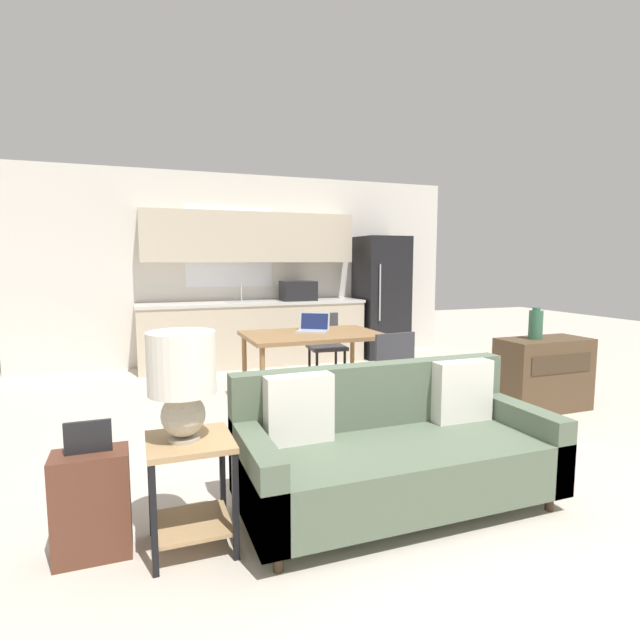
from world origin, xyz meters
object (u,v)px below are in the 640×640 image
(couch, at_px, (393,451))
(vase, at_px, (536,324))
(dining_chair_near_right, at_px, (387,369))
(side_table, at_px, (191,476))
(dining_chair_far_right, at_px, (325,343))
(dining_table, at_px, (312,339))
(table_lamp, at_px, (182,376))
(suitcase, at_px, (92,503))
(credenza, at_px, (543,374))
(laptop, at_px, (313,327))
(refrigerator, at_px, (381,297))

(couch, xyz_separation_m, vase, (2.23, 1.21, 0.53))
(couch, xyz_separation_m, dining_chair_near_right, (0.72, 1.42, 0.15))
(side_table, distance_m, dining_chair_far_right, 3.59)
(dining_table, distance_m, table_lamp, 2.71)
(suitcase, bearing_deg, dining_chair_near_right, 30.01)
(side_table, distance_m, credenza, 3.75)
(table_lamp, relative_size, laptop, 1.35)
(table_lamp, bearing_deg, vase, 20.13)
(table_lamp, distance_m, suitcase, 0.78)
(credenza, relative_size, vase, 2.92)
(couch, bearing_deg, refrigerator, 63.40)
(dining_chair_far_right, height_order, laptop, laptop)
(refrigerator, bearing_deg, dining_table, -131.84)
(side_table, distance_m, table_lamp, 0.52)
(vase, bearing_deg, side_table, -159.81)
(credenza, distance_m, laptop, 2.35)
(credenza, distance_m, dining_chair_far_right, 2.42)
(dining_table, xyz_separation_m, laptop, (0.05, 0.11, 0.11))
(dining_table, bearing_deg, laptop, 66.45)
(dining_table, relative_size, couch, 0.74)
(table_lamp, xyz_separation_m, suitcase, (-0.45, 0.10, -0.63))
(dining_chair_far_right, bearing_deg, table_lamp, -117.98)
(dining_table, height_order, table_lamp, table_lamp)
(table_lamp, bearing_deg, side_table, 11.96)
(couch, distance_m, dining_chair_far_right, 3.07)
(credenza, bearing_deg, couch, -152.98)
(dining_chair_near_right, bearing_deg, couch, 58.24)
(dining_chair_far_right, xyz_separation_m, laptop, (-0.40, -0.68, 0.30))
(dining_table, relative_size, suitcase, 1.97)
(vase, xyz_separation_m, suitcase, (-3.89, -1.16, -0.58))
(vase, height_order, dining_chair_near_right, vase)
(refrigerator, distance_m, vase, 3.08)
(refrigerator, height_order, table_lamp, refrigerator)
(side_table, bearing_deg, table_lamp, -168.04)
(couch, xyz_separation_m, laptop, (0.32, 2.31, 0.45))
(table_lamp, bearing_deg, couch, 2.70)
(dining_chair_far_right, height_order, suitcase, dining_chair_far_right)
(table_lamp, relative_size, vase, 1.78)
(table_lamp, bearing_deg, laptop, 56.88)
(credenza, xyz_separation_m, vase, (-0.11, 0.01, 0.50))
(laptop, relative_size, suitcase, 0.58)
(credenza, relative_size, suitcase, 1.30)
(table_lamp, height_order, dining_chair_near_right, table_lamp)
(side_table, bearing_deg, suitcase, 168.61)
(dining_table, bearing_deg, credenza, -25.82)
(credenza, distance_m, vase, 0.51)
(refrigerator, distance_m, laptop, 2.70)
(table_lamp, relative_size, suitcase, 0.79)
(credenza, relative_size, dining_chair_near_right, 1.08)
(couch, bearing_deg, side_table, -177.52)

